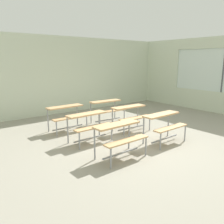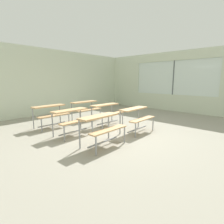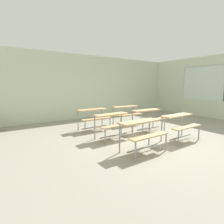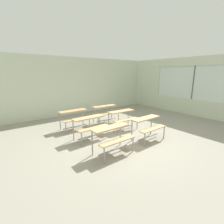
% 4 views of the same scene
% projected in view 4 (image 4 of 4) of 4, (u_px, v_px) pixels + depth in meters
% --- Properties ---
extents(ground, '(10.00, 9.00, 0.05)m').
position_uv_depth(ground, '(128.00, 141.00, 5.34)').
color(ground, gray).
extents(wall_back, '(10.00, 0.12, 3.00)m').
position_uv_depth(wall_back, '(71.00, 86.00, 8.45)').
color(wall_back, beige).
rests_on(wall_back, ground).
extents(wall_right, '(0.12, 9.00, 3.00)m').
position_uv_depth(wall_right, '(206.00, 89.00, 7.83)').
color(wall_right, beige).
rests_on(wall_right, ground).
extents(desk_bench_r0c0, '(1.11, 0.61, 0.74)m').
position_uv_depth(desk_bench_r0c0, '(113.00, 134.00, 4.37)').
color(desk_bench_r0c0, tan).
rests_on(desk_bench_r0c0, ground).
extents(desk_bench_r0c1, '(1.11, 0.61, 0.74)m').
position_uv_depth(desk_bench_r0c1, '(148.00, 123.00, 5.28)').
color(desk_bench_r0c1, tan).
rests_on(desk_bench_r0c1, ground).
extents(desk_bench_r1c0, '(1.12, 0.63, 0.74)m').
position_uv_depth(desk_bench_r1c0, '(90.00, 123.00, 5.35)').
color(desk_bench_r1c0, tan).
rests_on(desk_bench_r1c0, ground).
extents(desk_bench_r1c1, '(1.12, 0.63, 0.74)m').
position_uv_depth(desk_bench_r1c1, '(123.00, 116.00, 6.26)').
color(desk_bench_r1c1, tan).
rests_on(desk_bench_r1c1, ground).
extents(desk_bench_r2c0, '(1.11, 0.61, 0.74)m').
position_uv_depth(desk_bench_r2c0, '(74.00, 115.00, 6.31)').
color(desk_bench_r2c0, tan).
rests_on(desk_bench_r2c0, ground).
extents(desk_bench_r2c1, '(1.12, 0.64, 0.74)m').
position_uv_depth(desk_bench_r2c1, '(106.00, 110.00, 7.20)').
color(desk_bench_r2c1, tan).
rests_on(desk_bench_r2c1, ground).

